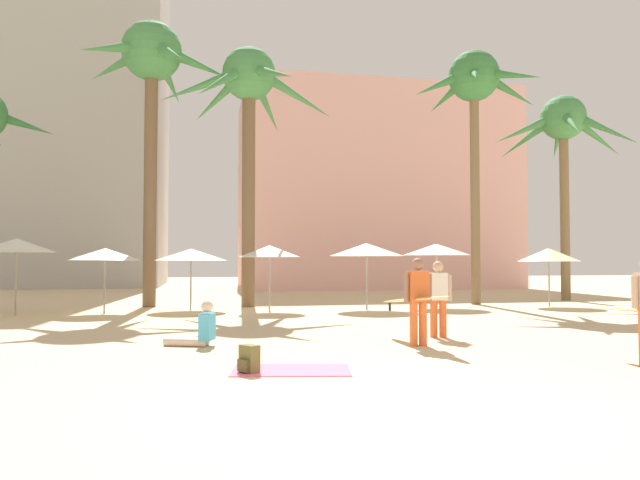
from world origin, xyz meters
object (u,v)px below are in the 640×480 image
(cafe_umbrella_4, at_px, (436,250))
(person_mid_left, at_px, (438,296))
(cafe_umbrella_7, at_px, (105,254))
(person_near_left, at_px, (198,330))
(person_mid_center, at_px, (416,298))
(cafe_umbrella_2, at_px, (549,255))
(cafe_umbrella_3, at_px, (191,255))
(cafe_umbrella_5, at_px, (270,251))
(backpack, at_px, (249,360))
(beach_towel, at_px, (291,370))
(cafe_umbrella_0, at_px, (17,245))
(palm_tree_far_right, at_px, (563,132))
(palm_tree_center, at_px, (152,70))
(palm_tree_right, at_px, (475,90))
(cafe_umbrella_1, at_px, (367,250))
(palm_tree_far_left, at_px, (248,96))

(cafe_umbrella_4, height_order, person_mid_left, cafe_umbrella_4)
(cafe_umbrella_7, distance_m, person_near_left, 8.85)
(person_mid_center, xyz_separation_m, person_near_left, (-4.28, 0.71, -0.62))
(cafe_umbrella_2, height_order, cafe_umbrella_4, cafe_umbrella_4)
(cafe_umbrella_3, height_order, cafe_umbrella_5, cafe_umbrella_5)
(backpack, bearing_deg, cafe_umbrella_2, -171.20)
(cafe_umbrella_5, xyz_separation_m, beach_towel, (-0.89, -10.98, -2.02))
(cafe_umbrella_7, xyz_separation_m, person_near_left, (3.03, -8.16, -1.61))
(beach_towel, bearing_deg, cafe_umbrella_0, 122.64)
(palm_tree_far_right, height_order, cafe_umbrella_2, palm_tree_far_right)
(person_mid_center, bearing_deg, cafe_umbrella_2, 130.80)
(person_mid_center, bearing_deg, beach_towel, -56.74)
(cafe_umbrella_5, xyz_separation_m, person_mid_center, (1.98, -8.71, -1.10))
(palm_tree_center, height_order, person_mid_center, palm_tree_center)
(cafe_umbrella_0, bearing_deg, backpack, -60.05)
(palm_tree_right, distance_m, cafe_umbrella_5, 10.75)
(palm_tree_right, distance_m, person_mid_left, 13.28)
(palm_tree_far_right, bearing_deg, beach_towel, -134.84)
(palm_tree_right, relative_size, palm_tree_far_right, 1.12)
(cafe_umbrella_0, height_order, beach_towel, cafe_umbrella_0)
(backpack, bearing_deg, palm_tree_center, -113.46)
(cafe_umbrella_1, distance_m, cafe_umbrella_7, 8.74)
(cafe_umbrella_0, distance_m, backpack, 13.00)
(palm_tree_center, height_order, cafe_umbrella_4, palm_tree_center)
(cafe_umbrella_7, bearing_deg, cafe_umbrella_1, -1.13)
(cafe_umbrella_1, distance_m, cafe_umbrella_5, 3.41)
(cafe_umbrella_1, bearing_deg, palm_tree_right, 19.26)
(cafe_umbrella_3, xyz_separation_m, cafe_umbrella_7, (-2.71, -0.84, -0.01))
(beach_towel, bearing_deg, cafe_umbrella_1, 68.65)
(cafe_umbrella_1, bearing_deg, cafe_umbrella_5, 179.90)
(person_mid_center, relative_size, person_near_left, 2.99)
(backpack, bearing_deg, beach_towel, 154.20)
(cafe_umbrella_2, bearing_deg, palm_tree_far_left, 169.32)
(backpack, relative_size, person_mid_left, 0.25)
(palm_tree_far_right, relative_size, cafe_umbrella_2, 3.95)
(cafe_umbrella_1, relative_size, cafe_umbrella_5, 1.17)
(person_mid_left, bearing_deg, cafe_umbrella_5, -146.83)
(cafe_umbrella_2, bearing_deg, person_mid_left, -134.44)
(cafe_umbrella_1, xyz_separation_m, cafe_umbrella_4, (2.80, 0.49, 0.03))
(palm_tree_center, bearing_deg, cafe_umbrella_2, -10.55)
(cafe_umbrella_0, relative_size, cafe_umbrella_7, 1.04)
(beach_towel, distance_m, person_mid_left, 5.11)
(palm_tree_center, height_order, beach_towel, palm_tree_center)
(person_near_left, bearing_deg, palm_tree_far_left, -78.89)
(palm_tree_far_left, xyz_separation_m, person_mid_center, (2.56, -10.94, -7.00))
(cafe_umbrella_4, bearing_deg, cafe_umbrella_7, -178.43)
(cafe_umbrella_1, xyz_separation_m, beach_towel, (-4.29, -10.97, -2.09))
(cafe_umbrella_2, relative_size, beach_towel, 1.27)
(palm_tree_far_left, height_order, beach_towel, palm_tree_far_left)
(cafe_umbrella_4, bearing_deg, cafe_umbrella_5, -175.55)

